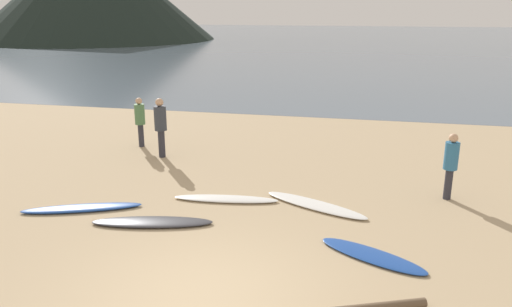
{
  "coord_description": "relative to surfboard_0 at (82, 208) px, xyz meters",
  "views": [
    {
      "loc": [
        2.32,
        -6.33,
        4.3
      ],
      "look_at": [
        -0.4,
        5.83,
        0.6
      ],
      "focal_mm": 34.82,
      "sensor_mm": 36.0,
      "label": 1
    }
  ],
  "objects": [
    {
      "name": "ocean_water",
      "position": [
        3.63,
        60.61,
        -0.05
      ],
      "size": [
        140.0,
        100.0,
        0.01
      ],
      "primitive_type": "cube",
      "color": "slate",
      "rests_on": "ground"
    },
    {
      "name": "person_2",
      "position": [
        7.93,
        2.45,
        0.88
      ],
      "size": [
        0.32,
        0.32,
        1.57
      ],
      "rotation": [
        0.0,
        0.0,
        0.48
      ],
      "color": "#2D2D38",
      "rests_on": "ground"
    },
    {
      "name": "surfboard_1",
      "position": [
        1.82,
        -0.35,
        0.0
      ],
      "size": [
        2.56,
        1.08,
        0.09
      ],
      "primitive_type": "ellipsoid",
      "rotation": [
        0.0,
        0.0,
        0.21
      ],
      "color": "#333338",
      "rests_on": "ground"
    },
    {
      "name": "surfboard_2",
      "position": [
        2.94,
        1.23,
        -0.01
      ],
      "size": [
        2.46,
        0.74,
        0.08
      ],
      "primitive_type": "ellipsoid",
      "rotation": [
        0.0,
        0.0,
        0.12
      ],
      "color": "white",
      "rests_on": "ground"
    },
    {
      "name": "surfboard_0",
      "position": [
        0.0,
        0.0,
        0.0
      ],
      "size": [
        2.56,
        1.38,
        0.09
      ],
      "primitive_type": "ellipsoid",
      "rotation": [
        0.0,
        0.0,
        0.38
      ],
      "color": "#1E479E",
      "rests_on": "ground"
    },
    {
      "name": "person_0",
      "position": [
        0.14,
        4.15,
        0.99
      ],
      "size": [
        0.36,
        0.36,
        1.76
      ],
      "rotation": [
        0.0,
        0.0,
        1.9
      ],
      "color": "#2D2D38",
      "rests_on": "ground"
    },
    {
      "name": "surfboard_3",
      "position": [
        4.99,
        1.31,
        -0.0
      ],
      "size": [
        2.55,
        1.58,
        0.08
      ],
      "primitive_type": "ellipsoid",
      "rotation": [
        0.0,
        0.0,
        -0.44
      ],
      "color": "white",
      "rests_on": "ground"
    },
    {
      "name": "ground_plane",
      "position": [
        3.63,
        7.3,
        -0.15
      ],
      "size": [
        120.0,
        120.0,
        0.2
      ],
      "primitive_type": "cube",
      "color": "tan",
      "rests_on": "ground"
    },
    {
      "name": "surfboard_4",
      "position": [
        6.23,
        -0.81,
        -0.01
      ],
      "size": [
        2.08,
        1.45,
        0.07
      ],
      "primitive_type": "ellipsoid",
      "rotation": [
        0.0,
        0.0,
        -0.48
      ],
      "color": "#1E479E",
      "rests_on": "ground"
    },
    {
      "name": "person_1",
      "position": [
        -0.96,
        5.09,
        0.88
      ],
      "size": [
        0.32,
        0.32,
        1.57
      ],
      "rotation": [
        0.0,
        0.0,
        2.93
      ],
      "color": "#2D2D38",
      "rests_on": "ground"
    }
  ]
}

